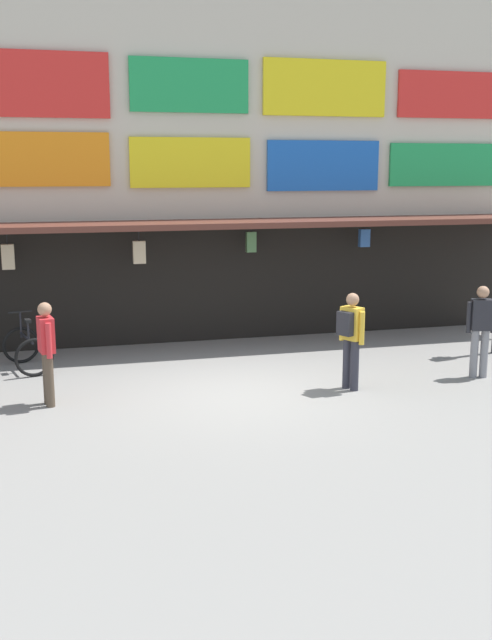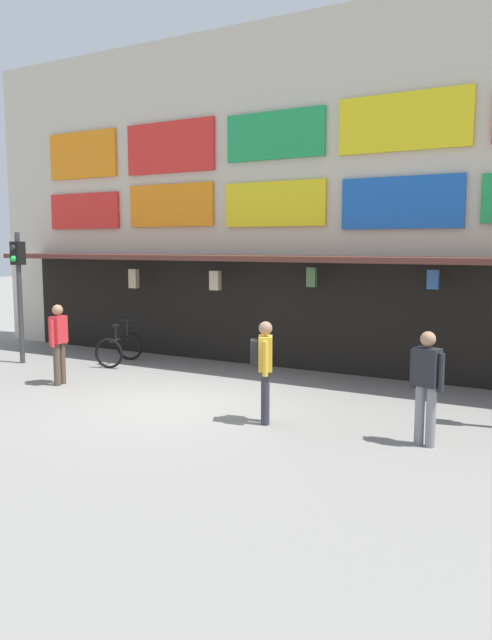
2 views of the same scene
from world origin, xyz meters
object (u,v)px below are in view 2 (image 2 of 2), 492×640
at_px(pedestrian_in_red, 426,382).
at_px(pedestrian_in_white, 264,364).
at_px(bicycle_parked, 119,348).
at_px(pedestrian_in_yellow, 59,340).
at_px(traffic_light_near, 19,276).

bearing_deg(pedestrian_in_red, pedestrian_in_white, -177.06).
height_order(bicycle_parked, pedestrian_in_white, pedestrian_in_white).
distance_m(pedestrian_in_white, pedestrian_in_yellow, 5.01).
bearing_deg(traffic_light_near, pedestrian_in_yellow, -25.97).
xyz_separation_m(bicycle_parked, pedestrian_in_yellow, (0.38, -2.33, 0.55)).
xyz_separation_m(pedestrian_in_red, pedestrian_in_white, (-2.56, -0.13, 0.04)).
bearing_deg(pedestrian_in_red, traffic_light_near, 171.43).
distance_m(bicycle_parked, pedestrian_in_yellow, 2.42).
bearing_deg(pedestrian_in_white, bicycle_parked, 153.08).
bearing_deg(pedestrian_in_white, pedestrian_in_yellow, 175.37).
xyz_separation_m(bicycle_parked, pedestrian_in_white, (5.38, -2.73, 0.59)).
bearing_deg(bicycle_parked, pedestrian_in_yellow, -80.66).
bearing_deg(pedestrian_in_red, pedestrian_in_yellow, 177.93).
xyz_separation_m(traffic_light_near, bicycle_parked, (2.19, 1.07, -1.75)).
distance_m(traffic_light_near, pedestrian_in_red, 10.31).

